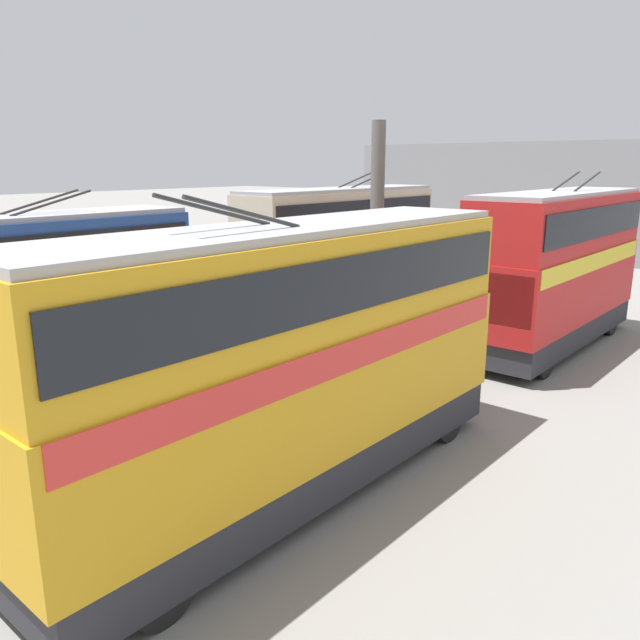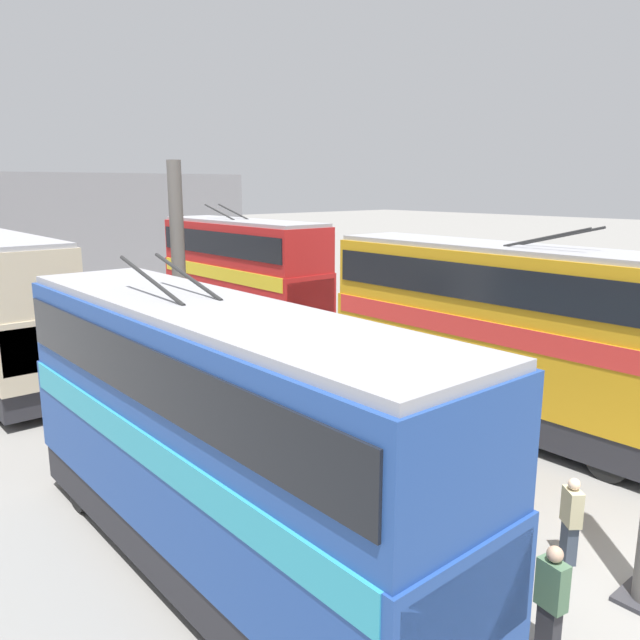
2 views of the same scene
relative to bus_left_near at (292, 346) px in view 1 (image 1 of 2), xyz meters
name	(u,v)px [view 1 (image 1 of 2)]	position (x,y,z in m)	size (l,w,h in m)	color
depot_back_wall	(600,203)	(32.91, 4.87, 0.84)	(0.50, 36.00, 7.53)	gray
support_column_far	(376,240)	(9.36, 4.87, 0.71)	(0.84, 0.84, 7.51)	#605B56
bus_left_near	(292,346)	(0.00, 0.00, 0.00)	(10.74, 2.54, 5.74)	black
bus_left_far	(557,260)	(12.88, 0.00, 0.09)	(9.34, 2.54, 5.89)	black
bus_right_mid	(7,293)	(-0.91, 9.74, -0.19)	(10.61, 2.54, 5.43)	black
bus_right_far	(341,239)	(13.52, 9.74, 0.00)	(11.01, 2.54, 5.74)	black
person_by_left_row	(288,392)	(2.22, 2.26, -2.07)	(0.29, 0.45, 1.62)	#2D2D33
oil_drum	(311,384)	(3.90, 3.00, -2.51)	(0.55, 0.55, 0.83)	#933828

